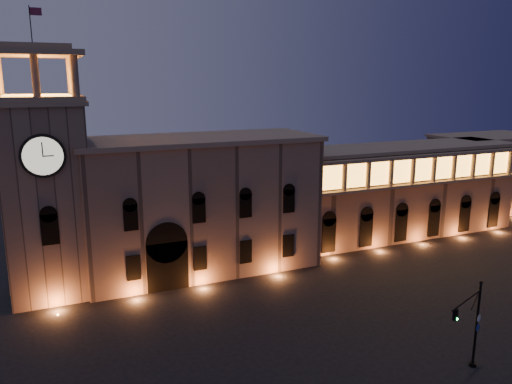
{
  "coord_description": "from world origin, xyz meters",
  "views": [
    {
      "loc": [
        -20.36,
        -39.49,
        24.69
      ],
      "look_at": [
        3.43,
        16.0,
        11.11
      ],
      "focal_mm": 35.0,
      "sensor_mm": 36.0,
      "label": 1
    }
  ],
  "objects": [
    {
      "name": "government_building",
      "position": [
        -2.08,
        21.93,
        8.77
      ],
      "size": [
        30.8,
        12.8,
        17.6
      ],
      "color": "#7A5F50",
      "rests_on": "ground"
    },
    {
      "name": "ground",
      "position": [
        0.0,
        0.0,
        0.0
      ],
      "size": [
        160.0,
        160.0,
        0.0
      ],
      "primitive_type": "plane",
      "color": "black",
      "rests_on": "ground"
    },
    {
      "name": "secondary_building",
      "position": [
        58.0,
        30.0,
        7.0
      ],
      "size": [
        20.0,
        12.0,
        14.0
      ],
      "primitive_type": "cube",
      "color": "brown",
      "rests_on": "ground"
    },
    {
      "name": "clock_tower",
      "position": [
        -20.5,
        20.98,
        12.5
      ],
      "size": [
        9.8,
        9.8,
        32.4
      ],
      "color": "#7A5F50",
      "rests_on": "ground"
    },
    {
      "name": "colonnade_wing",
      "position": [
        32.0,
        23.92,
        7.33
      ],
      "size": [
        40.6,
        11.5,
        14.5
      ],
      "color": "brown",
      "rests_on": "ground"
    },
    {
      "name": "traffic_light",
      "position": [
        11.92,
        -11.02,
        4.22
      ],
      "size": [
        5.49,
        2.46,
        8.04
      ],
      "rotation": [
        0.0,
        0.0,
        0.38
      ],
      "color": "black",
      "rests_on": "ground"
    }
  ]
}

